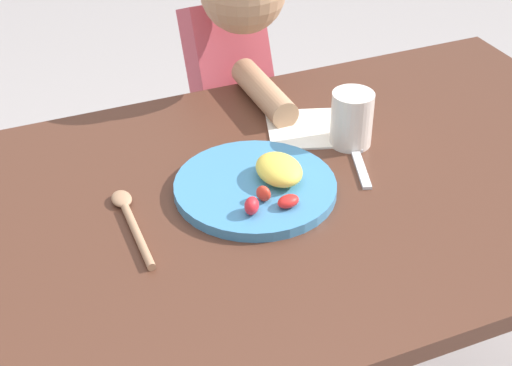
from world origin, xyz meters
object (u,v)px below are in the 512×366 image
(plate, at_px, (259,185))
(drinking_cup, at_px, (352,119))
(fork, at_px, (357,159))
(spoon, at_px, (130,219))
(person, at_px, (232,121))

(plate, relative_size, drinking_cup, 2.65)
(plate, relative_size, fork, 1.55)
(fork, bearing_deg, spoon, 111.23)
(plate, relative_size, spoon, 1.31)
(plate, relative_size, person, 0.27)
(plate, bearing_deg, spoon, 178.98)
(spoon, height_order, drinking_cup, drinking_cup)
(spoon, bearing_deg, fork, -86.30)
(fork, distance_m, person, 0.45)
(person, bearing_deg, spoon, 52.16)
(fork, height_order, person, person)
(plate, height_order, drinking_cup, drinking_cup)
(plate, height_order, spoon, plate)
(plate, distance_m, spoon, 0.22)
(fork, distance_m, drinking_cup, 0.08)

